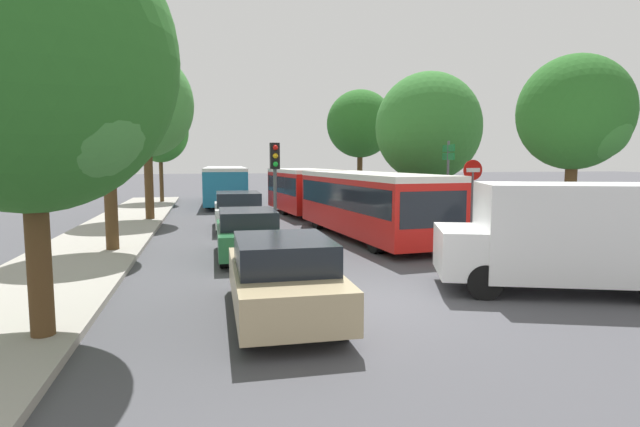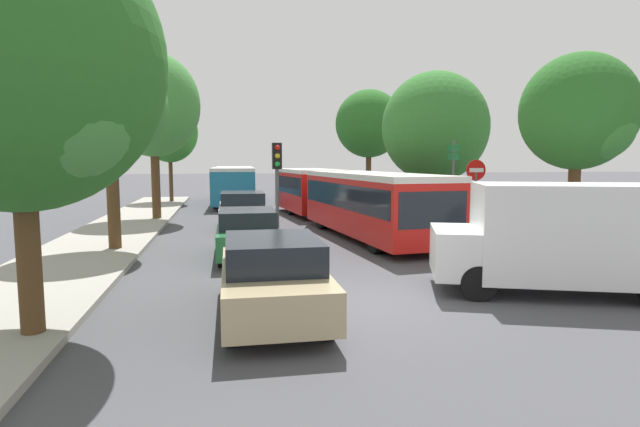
% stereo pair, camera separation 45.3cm
% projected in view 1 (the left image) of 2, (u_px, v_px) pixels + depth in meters
% --- Properties ---
extents(ground_plane, '(200.00, 200.00, 0.00)m').
position_uv_depth(ground_plane, '(370.00, 302.00, 9.91)').
color(ground_plane, '#47474C').
extents(kerb_strip_left, '(3.20, 33.62, 0.14)m').
position_uv_depth(kerb_strip_left, '(116.00, 229.00, 19.88)').
color(kerb_strip_left, '#9E998E').
rests_on(kerb_strip_left, ground).
extents(articulated_bus, '(3.87, 16.00, 2.35)m').
position_uv_depth(articulated_bus, '(336.00, 194.00, 21.18)').
color(articulated_bus, red).
rests_on(articulated_bus, ground).
extents(city_bus_rear, '(2.82, 11.09, 2.37)m').
position_uv_depth(city_bus_rear, '(225.00, 183.00, 32.24)').
color(city_bus_rear, teal).
rests_on(city_bus_rear, ground).
extents(queued_car_tan, '(1.81, 4.17, 1.44)m').
position_uv_depth(queued_car_tan, '(283.00, 277.00, 8.88)').
color(queued_car_tan, tan).
rests_on(queued_car_tan, ground).
extents(queued_car_green, '(1.75, 4.04, 1.40)m').
position_uv_depth(queued_car_green, '(248.00, 233.00, 14.33)').
color(queued_car_green, '#236638').
rests_on(queued_car_green, ground).
extents(queued_car_white, '(1.91, 4.40, 1.52)m').
position_uv_depth(queued_car_white, '(238.00, 210.00, 20.30)').
color(queued_car_white, white).
rests_on(queued_car_white, ground).
extents(white_van, '(5.37, 3.54, 2.31)m').
position_uv_depth(white_van, '(568.00, 234.00, 10.55)').
color(white_van, white).
rests_on(white_van, ground).
extents(traffic_light, '(0.33, 0.36, 3.40)m').
position_uv_depth(traffic_light, '(275.00, 169.00, 17.18)').
color(traffic_light, '#56595E').
rests_on(traffic_light, ground).
extents(no_entry_sign, '(0.70, 0.08, 2.82)m').
position_uv_depth(no_entry_sign, '(472.00, 187.00, 17.01)').
color(no_entry_sign, '#56595E').
rests_on(no_entry_sign, ground).
extents(direction_sign_post, '(0.28, 1.39, 3.60)m').
position_uv_depth(direction_sign_post, '(448.00, 166.00, 20.61)').
color(direction_sign_post, '#56595E').
rests_on(direction_sign_post, ground).
extents(tree_left_near, '(4.28, 4.28, 6.54)m').
position_uv_depth(tree_left_near, '(32.00, 65.00, 7.15)').
color(tree_left_near, '#51381E').
rests_on(tree_left_near, ground).
extents(tree_left_mid, '(3.37, 3.37, 6.08)m').
position_uv_depth(tree_left_mid, '(106.00, 108.00, 14.48)').
color(tree_left_mid, '#51381E').
rests_on(tree_left_mid, ground).
extents(tree_left_far, '(4.18, 4.18, 7.65)m').
position_uv_depth(tree_left_far, '(146.00, 105.00, 22.30)').
color(tree_left_far, '#51381E').
rests_on(tree_left_far, ground).
extents(tree_left_distant, '(3.60, 3.60, 6.61)m').
position_uv_depth(tree_left_distant, '(159.00, 133.00, 32.01)').
color(tree_left_distant, '#51381E').
rests_on(tree_left_distant, ground).
extents(tree_right_near, '(3.22, 3.22, 5.85)m').
position_uv_depth(tree_right_near, '(577.00, 116.00, 14.45)').
color(tree_right_near, '#51381E').
rests_on(tree_right_near, ground).
extents(tree_right_mid, '(5.18, 5.18, 7.11)m').
position_uv_depth(tree_right_mid, '(430.00, 130.00, 24.56)').
color(tree_right_mid, '#51381E').
rests_on(tree_right_mid, ground).
extents(tree_right_far, '(4.61, 4.61, 7.64)m').
position_uv_depth(tree_right_far, '(360.00, 124.00, 34.36)').
color(tree_right_far, '#51381E').
rests_on(tree_right_far, ground).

